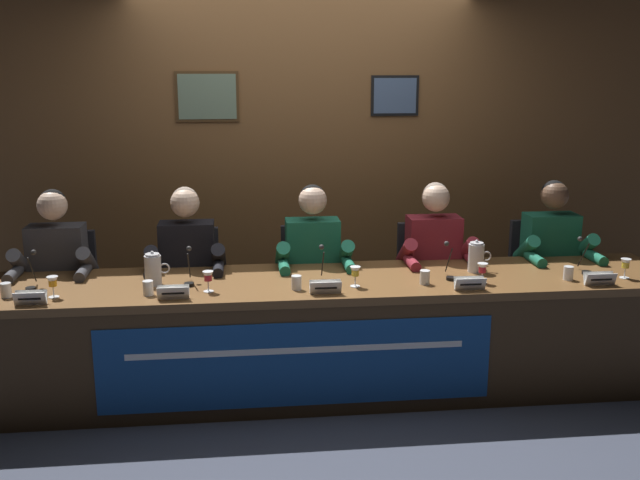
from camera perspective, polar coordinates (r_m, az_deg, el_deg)
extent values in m
plane|color=#383D4C|center=(4.79, 0.00, -11.43)|extent=(12.00, 12.00, 0.00)
cube|color=brown|center=(5.65, -1.42, 6.21)|extent=(5.69, 0.12, 2.60)
cube|color=#4C3319|center=(5.53, -8.76, 10.96)|extent=(0.46, 0.02, 0.37)
cube|color=slate|center=(5.52, -8.76, 10.96)|extent=(0.42, 0.01, 0.33)
cube|color=black|center=(5.65, 5.83, 11.10)|extent=(0.36, 0.02, 0.30)
cube|color=slate|center=(5.64, 5.86, 11.10)|extent=(0.32, 0.01, 0.26)
cube|color=brown|center=(4.54, 0.00, -3.37)|extent=(4.49, 0.79, 0.05)
cube|color=#402A16|center=(4.31, 0.55, -9.46)|extent=(4.43, 0.04, 0.68)
cube|color=#19478C|center=(4.28, -1.78, -9.67)|extent=(2.28, 0.01, 0.51)
cube|color=white|center=(4.24, -1.78, -8.59)|extent=(1.94, 0.00, 0.04)
cylinder|color=black|center=(5.35, -18.98, -9.30)|extent=(0.44, 0.44, 0.02)
cylinder|color=black|center=(5.27, -19.17, -7.06)|extent=(0.05, 0.05, 0.42)
cube|color=#232328|center=(5.20, -19.36, -4.72)|extent=(0.44, 0.44, 0.03)
cube|color=#232328|center=(5.32, -19.09, -1.64)|extent=(0.40, 0.05, 0.44)
cylinder|color=black|center=(4.98, -21.18, -8.42)|extent=(0.10, 0.10, 0.48)
cylinder|color=black|center=(4.93, -18.91, -8.44)|extent=(0.10, 0.10, 0.48)
cylinder|color=black|center=(5.02, -21.03, -4.73)|extent=(0.13, 0.34, 0.13)
cylinder|color=black|center=(4.97, -18.80, -4.72)|extent=(0.13, 0.34, 0.13)
cube|color=#38383D|center=(5.09, -19.71, -1.56)|extent=(0.36, 0.20, 0.48)
sphere|color=beige|center=(4.99, -20.10, 2.54)|extent=(0.19, 0.19, 0.19)
sphere|color=black|center=(5.00, -20.07, 2.74)|extent=(0.17, 0.17, 0.17)
cylinder|color=#38383D|center=(5.05, -22.30, -1.68)|extent=(0.09, 0.30, 0.25)
cylinder|color=#38383D|center=(4.94, -17.62, -1.59)|extent=(0.09, 0.30, 0.25)
cylinder|color=#38383D|center=(4.91, -22.76, -2.50)|extent=(0.07, 0.24, 0.07)
cylinder|color=#38383D|center=(4.80, -17.95, -2.43)|extent=(0.07, 0.24, 0.07)
cube|color=white|center=(4.34, -21.66, -4.28)|extent=(0.17, 0.03, 0.08)
cube|color=white|center=(4.37, -21.54, -4.14)|extent=(0.17, 0.03, 0.08)
cube|color=black|center=(4.34, -21.67, -4.29)|extent=(0.12, 0.01, 0.01)
cylinder|color=white|center=(4.46, -19.98, -4.19)|extent=(0.06, 0.06, 0.00)
cylinder|color=white|center=(4.45, -20.01, -3.83)|extent=(0.01, 0.01, 0.05)
cone|color=white|center=(4.43, -20.07, -3.09)|extent=(0.06, 0.06, 0.06)
cylinder|color=orange|center=(4.43, -20.07, -3.17)|extent=(0.04, 0.04, 0.04)
cylinder|color=silver|center=(4.55, -23.23, -3.61)|extent=(0.06, 0.06, 0.08)
cylinder|color=silver|center=(4.55, -23.21, -3.81)|extent=(0.05, 0.05, 0.05)
cylinder|color=black|center=(4.63, -21.57, -3.56)|extent=(0.06, 0.06, 0.02)
cylinder|color=black|center=(4.66, -21.48, -2.16)|extent=(0.01, 0.13, 0.18)
sphere|color=#2D2D2D|center=(4.70, -21.38, -0.89)|extent=(0.03, 0.03, 0.03)
cylinder|color=black|center=(5.23, -9.89, -9.28)|extent=(0.44, 0.44, 0.02)
cylinder|color=black|center=(5.15, -9.99, -6.99)|extent=(0.05, 0.05, 0.42)
cube|color=#232328|center=(5.07, -10.09, -4.59)|extent=(0.44, 0.44, 0.03)
cube|color=#232328|center=(5.20, -10.07, -1.44)|extent=(0.40, 0.05, 0.44)
cylinder|color=black|center=(4.83, -11.44, -8.43)|extent=(0.10, 0.10, 0.48)
cylinder|color=black|center=(4.82, -9.04, -8.39)|extent=(0.10, 0.10, 0.48)
cylinder|color=black|center=(4.87, -11.45, -4.62)|extent=(0.13, 0.34, 0.13)
cylinder|color=black|center=(4.86, -9.09, -4.57)|extent=(0.13, 0.34, 0.13)
cube|color=black|center=(4.96, -10.26, -1.35)|extent=(0.36, 0.20, 0.48)
sphere|color=beige|center=(4.86, -10.46, 2.87)|extent=(0.19, 0.19, 0.19)
sphere|color=gray|center=(4.87, -10.46, 3.07)|extent=(0.17, 0.17, 0.17)
cylinder|color=black|center=(4.88, -12.81, -1.48)|extent=(0.09, 0.30, 0.25)
cylinder|color=black|center=(4.85, -7.87, -1.37)|extent=(0.09, 0.30, 0.25)
cylinder|color=black|center=(4.73, -13.00, -2.33)|extent=(0.07, 0.24, 0.07)
cylinder|color=black|center=(4.70, -7.91, -2.22)|extent=(0.07, 0.24, 0.07)
cube|color=white|center=(4.21, -11.36, -4.09)|extent=(0.18, 0.03, 0.08)
cube|color=white|center=(4.24, -11.32, -3.95)|extent=(0.18, 0.03, 0.08)
cube|color=black|center=(4.21, -11.37, -4.10)|extent=(0.12, 0.01, 0.01)
cylinder|color=white|center=(4.34, -8.66, -3.97)|extent=(0.06, 0.06, 0.00)
cylinder|color=white|center=(4.33, -8.67, -3.60)|extent=(0.01, 0.01, 0.05)
cone|color=white|center=(4.32, -8.70, -2.83)|extent=(0.06, 0.06, 0.06)
cylinder|color=#B21E2D|center=(4.32, -8.70, -2.92)|extent=(0.04, 0.04, 0.04)
cylinder|color=silver|center=(4.33, -13.22, -3.65)|extent=(0.06, 0.06, 0.08)
cylinder|color=silver|center=(4.34, -13.21, -3.86)|extent=(0.05, 0.05, 0.05)
cylinder|color=black|center=(4.47, -10.15, -3.42)|extent=(0.06, 0.06, 0.02)
cylinder|color=black|center=(4.50, -10.15, -1.97)|extent=(0.01, 0.13, 0.18)
sphere|color=#2D2D2D|center=(4.54, -10.15, -0.66)|extent=(0.03, 0.03, 0.03)
cylinder|color=black|center=(5.24, -0.60, -9.02)|extent=(0.44, 0.44, 0.02)
cylinder|color=black|center=(5.16, -0.61, -6.73)|extent=(0.05, 0.05, 0.42)
cube|color=#232328|center=(5.08, -0.61, -4.34)|extent=(0.44, 0.44, 0.03)
cube|color=#232328|center=(5.21, -0.84, -1.20)|extent=(0.40, 0.05, 0.44)
cylinder|color=black|center=(4.82, -1.38, -8.18)|extent=(0.10, 0.10, 0.48)
cylinder|color=black|center=(4.84, 1.00, -8.09)|extent=(0.10, 0.10, 0.48)
cylinder|color=black|center=(4.87, -1.56, -4.37)|extent=(0.13, 0.34, 0.13)
cylinder|color=black|center=(4.88, 0.79, -4.30)|extent=(0.13, 0.34, 0.13)
cube|color=#196047|center=(4.97, -0.59, -1.10)|extent=(0.36, 0.20, 0.48)
sphere|color=beige|center=(4.87, -0.57, 3.11)|extent=(0.19, 0.19, 0.19)
sphere|color=black|center=(4.88, -0.59, 3.32)|extent=(0.17, 0.17, 0.17)
cylinder|color=#196047|center=(4.85, -2.94, -1.24)|extent=(0.09, 0.30, 0.25)
cylinder|color=#196047|center=(4.89, 1.98, -1.10)|extent=(0.09, 0.30, 0.25)
cylinder|color=#196047|center=(4.71, -2.82, -2.08)|extent=(0.07, 0.24, 0.07)
cylinder|color=#196047|center=(4.75, 2.25, -1.93)|extent=(0.07, 0.24, 0.07)
cube|color=white|center=(4.23, 0.49, -3.76)|extent=(0.18, 0.03, 0.08)
cube|color=white|center=(4.26, 0.44, -3.62)|extent=(0.18, 0.03, 0.08)
cube|color=black|center=(4.22, 0.50, -3.77)|extent=(0.13, 0.01, 0.01)
cylinder|color=white|center=(4.39, 2.75, -3.61)|extent=(0.06, 0.06, 0.00)
cylinder|color=white|center=(4.38, 2.75, -3.24)|extent=(0.01, 0.01, 0.05)
cone|color=white|center=(4.37, 2.76, -2.49)|extent=(0.06, 0.06, 0.06)
cylinder|color=yellow|center=(4.37, 2.76, -2.57)|extent=(0.04, 0.04, 0.04)
cylinder|color=silver|center=(4.32, -1.84, -3.33)|extent=(0.06, 0.06, 0.08)
cylinder|color=silver|center=(4.33, -1.84, -3.55)|extent=(0.05, 0.05, 0.05)
cylinder|color=black|center=(4.43, 0.30, -3.34)|extent=(0.06, 0.06, 0.02)
cylinder|color=black|center=(4.46, 0.21, -1.87)|extent=(0.01, 0.13, 0.18)
sphere|color=#2D2D2D|center=(4.50, 0.12, -0.55)|extent=(0.03, 0.03, 0.03)
cylinder|color=black|center=(5.38, 8.41, -8.55)|extent=(0.44, 0.44, 0.02)
cylinder|color=black|center=(5.30, 8.49, -6.32)|extent=(0.05, 0.05, 0.42)
cube|color=#232328|center=(5.23, 8.58, -3.98)|extent=(0.44, 0.44, 0.03)
cube|color=#232328|center=(5.35, 8.13, -0.94)|extent=(0.40, 0.05, 0.44)
cylinder|color=black|center=(4.96, 8.39, -7.71)|extent=(0.10, 0.10, 0.48)
cylinder|color=black|center=(5.01, 10.62, -7.56)|extent=(0.10, 0.10, 0.48)
cylinder|color=black|center=(5.00, 8.07, -4.01)|extent=(0.13, 0.34, 0.13)
cylinder|color=black|center=(5.05, 10.28, -3.91)|extent=(0.13, 0.34, 0.13)
cube|color=maroon|center=(5.12, 8.78, -0.83)|extent=(0.36, 0.20, 0.48)
sphere|color=beige|center=(5.02, 9.00, 3.27)|extent=(0.19, 0.19, 0.19)
sphere|color=gray|center=(5.03, 8.96, 3.47)|extent=(0.17, 0.17, 0.17)
cylinder|color=maroon|center=(4.97, 6.75, -0.96)|extent=(0.09, 0.30, 0.25)
cylinder|color=maroon|center=(5.08, 11.37, -0.82)|extent=(0.09, 0.30, 0.25)
cylinder|color=maroon|center=(4.83, 7.16, -1.77)|extent=(0.07, 0.24, 0.07)
cylinder|color=maroon|center=(4.94, 11.91, -1.61)|extent=(0.07, 0.24, 0.07)
cube|color=white|center=(4.38, 11.64, -3.40)|extent=(0.18, 0.03, 0.08)
cube|color=white|center=(4.42, 11.51, -3.27)|extent=(0.18, 0.03, 0.08)
cube|color=black|center=(4.38, 11.65, -3.41)|extent=(0.13, 0.01, 0.01)
cylinder|color=white|center=(4.57, 12.46, -3.26)|extent=(0.06, 0.06, 0.00)
cylinder|color=white|center=(4.56, 12.48, -2.90)|extent=(0.01, 0.01, 0.05)
cone|color=white|center=(4.54, 12.52, -2.18)|extent=(0.06, 0.06, 0.06)
cylinder|color=#B21E2D|center=(4.54, 12.52, -2.26)|extent=(0.04, 0.04, 0.04)
cylinder|color=silver|center=(4.47, 8.16, -2.89)|extent=(0.06, 0.06, 0.08)
cylinder|color=silver|center=(4.48, 8.15, -3.09)|extent=(0.05, 0.05, 0.05)
cylinder|color=black|center=(4.59, 10.15, -2.96)|extent=(0.06, 0.06, 0.02)
cylinder|color=black|center=(4.62, 9.98, -1.55)|extent=(0.01, 0.13, 0.18)
sphere|color=#2D2D2D|center=(4.65, 9.81, -0.28)|extent=(0.03, 0.03, 0.03)
cylinder|color=black|center=(5.64, 16.75, -7.93)|extent=(0.44, 0.44, 0.02)
cylinder|color=black|center=(5.57, 16.90, -5.79)|extent=(0.05, 0.05, 0.42)
cube|color=#232328|center=(5.50, 17.07, -3.56)|extent=(0.44, 0.44, 0.03)
cube|color=#232328|center=(5.61, 16.44, -0.68)|extent=(0.40, 0.05, 0.44)
cylinder|color=black|center=(5.23, 17.38, -7.07)|extent=(0.10, 0.10, 0.48)
cylinder|color=black|center=(5.31, 19.37, -6.90)|extent=(0.10, 0.10, 0.48)
cylinder|color=black|center=(5.27, 16.96, -3.57)|extent=(0.13, 0.34, 0.13)
cylinder|color=black|center=(5.35, 18.93, -3.46)|extent=(0.13, 0.34, 0.13)
cube|color=#196047|center=(5.39, 17.41, -0.56)|extent=(0.36, 0.20, 0.48)
sphere|color=brown|center=(5.30, 17.78, 3.33)|extent=(0.19, 0.19, 0.19)
sphere|color=black|center=(5.31, 17.73, 3.51)|extent=(0.17, 0.17, 0.17)
cylinder|color=#196047|center=(5.22, 15.75, -0.68)|extent=(0.09, 0.30, 0.25)
cylinder|color=#196047|center=(5.39, 19.89, -0.54)|extent=(0.09, 0.30, 0.25)
cylinder|color=#196047|center=(5.08, 16.39, -1.44)|extent=(0.07, 0.24, 0.07)
cylinder|color=#196047|center=(5.26, 20.62, -1.28)|extent=(0.07, 0.24, 0.07)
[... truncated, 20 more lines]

